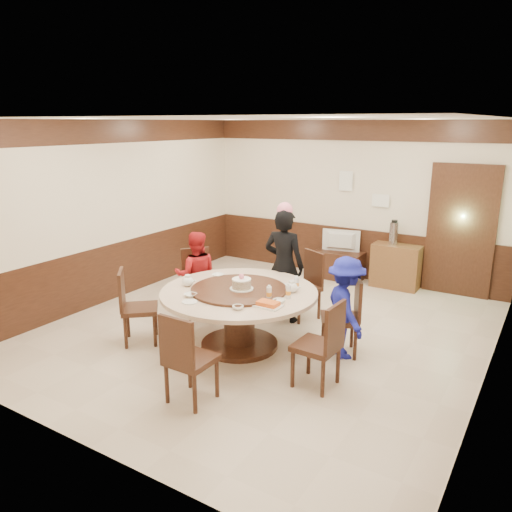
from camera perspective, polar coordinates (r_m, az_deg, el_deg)
The scene contains 30 objects.
room at distance 6.56m, azimuth 1.27°, elevation 0.19°, with size 6.00×6.04×2.84m.
banquet_table at distance 6.25m, azimuth -1.94°, elevation -5.84°, with size 1.94×1.94×0.78m.
chair_0 at distance 6.24m, azimuth 9.68°, elevation -8.33°, with size 0.60×0.59×0.97m.
chair_1 at distance 7.28m, azimuth 5.39°, elevation -4.71°, with size 0.59×0.59×0.97m.
chair_2 at distance 7.42m, azimuth -6.54°, elevation -4.38°, with size 0.62×0.62×0.97m.
chair_3 at distance 6.63m, azimuth -13.25°, elevation -7.09°, with size 0.62×0.62×0.97m.
chair_4 at distance 5.22m, azimuth -7.52°, elevation -13.18°, with size 0.44×0.45×0.97m.
chair_5 at distance 5.49m, azimuth 7.07°, elevation -11.66°, with size 0.47×0.46×0.97m.
person_standing at distance 7.02m, azimuth 3.21°, elevation -1.11°, with size 0.59×0.39×1.62m, color black.
person_red at distance 7.24m, azimuth -6.87°, elevation -2.14°, with size 0.62×0.48×1.27m, color #AF171B.
person_blue at distance 6.06m, azimuth 10.20°, elevation -5.84°, with size 0.80×0.46×1.24m, color #161B92.
birthday_cake at distance 6.11m, azimuth -1.66°, elevation -3.19°, with size 0.29×0.29×0.20m.
teapot_left at distance 6.38m, azimuth -7.78°, elevation -2.89°, with size 0.17×0.15×0.13m, color white.
teapot_right at distance 6.11m, azimuth 4.08°, elevation -3.60°, with size 0.17×0.15×0.13m, color white.
bowl_0 at distance 6.72m, azimuth -4.35°, elevation -2.22°, with size 0.16×0.16×0.04m, color white.
bowl_1 at distance 5.57m, azimuth -2.08°, elevation -5.89°, with size 0.13×0.13×0.04m, color white.
bowl_2 at distance 6.01m, azimuth -7.50°, elevation -4.45°, with size 0.15×0.15×0.04m, color white.
bowl_3 at distance 5.75m, azimuth 2.62°, elevation -5.20°, with size 0.15×0.15×0.05m, color white.
saucer_near at distance 5.82m, azimuth -7.58°, elevation -5.23°, with size 0.18×0.18×0.01m, color white.
saucer_far at distance 6.36m, azimuth 3.93°, elevation -3.35°, with size 0.18×0.18×0.01m, color white.
shrimp_platter at distance 5.63m, azimuth 1.40°, elevation -5.56°, with size 0.30×0.20×0.06m.
bottle_0 at distance 5.83m, azimuth 1.50°, elevation -4.28°, with size 0.06×0.06×0.16m, color white.
bottle_1 at distance 5.89m, azimuth 3.71°, elevation -4.12°, with size 0.06×0.06×0.16m, color white.
bottle_2 at distance 6.19m, azimuth 4.65°, elevation -3.17°, with size 0.06×0.06×0.16m, color white.
tv_stand at distance 9.19m, azimuth 9.49°, elevation -1.01°, with size 0.85×0.45×0.50m, color #361C11.
television at distance 9.07m, azimuth 9.61°, elevation 1.69°, with size 0.68×0.09×0.39m, color gray.
side_cabinet at distance 8.87m, azimuth 15.69°, elevation -1.13°, with size 0.80×0.40×0.75m, color brown.
thermos at distance 8.75m, azimuth 15.46°, elevation 2.50°, with size 0.15×0.15×0.38m, color silver.
notice_left at distance 9.09m, azimuth 10.23°, elevation 8.44°, with size 0.25×0.00×0.35m, color white.
notice_right at distance 8.92m, azimuth 14.04°, elevation 6.16°, with size 0.30×0.00×0.22m, color white.
Camera 1 is at (3.22, -5.45, 2.76)m, focal length 35.00 mm.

